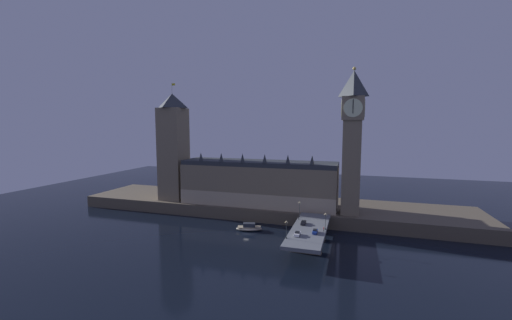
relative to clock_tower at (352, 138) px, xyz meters
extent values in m
plane|color=black|center=(-45.07, -25.77, -43.87)|extent=(400.00, 400.00, 0.00)
cube|color=brown|center=(-45.07, 13.23, -40.62)|extent=(220.00, 42.00, 6.49)
cube|color=#7F7056|center=(-48.61, 5.34, -26.57)|extent=(84.65, 21.24, 21.61)
cube|color=tan|center=(-48.61, -5.39, -33.48)|extent=(84.65, 0.20, 7.78)
cube|color=#2D3338|center=(-48.61, 5.34, -14.57)|extent=(84.65, 19.54, 2.40)
cone|color=#2D3338|center=(-78.84, -3.68, -10.99)|extent=(2.40, 2.40, 4.75)
cone|color=#2D3338|center=(-66.75, -3.68, -10.99)|extent=(2.40, 2.40, 4.75)
cone|color=#2D3338|center=(-54.66, -3.68, -10.99)|extent=(2.40, 2.40, 4.75)
cone|color=#2D3338|center=(-42.56, -3.68, -10.99)|extent=(2.40, 2.40, 4.75)
cone|color=#2D3338|center=(-30.47, -3.68, -10.99)|extent=(2.40, 2.40, 4.75)
cone|color=#2D3338|center=(-18.38, -3.68, -10.99)|extent=(2.40, 2.40, 4.75)
cube|color=#7F7056|center=(0.00, 0.00, -14.50)|extent=(8.55, 8.55, 45.75)
cube|color=#7F7056|center=(0.00, 0.00, 13.91)|extent=(10.09, 10.09, 11.06)
cylinder|color=beige|center=(0.00, -5.17, 13.91)|extent=(8.52, 0.25, 8.52)
cylinder|color=beige|center=(0.00, 5.17, 13.91)|extent=(8.52, 0.25, 8.52)
cylinder|color=beige|center=(5.17, 0.00, 13.91)|extent=(0.25, 8.52, 8.52)
cylinder|color=beige|center=(-5.17, 0.00, 13.91)|extent=(0.25, 8.52, 8.52)
cube|color=black|center=(0.00, -5.35, 14.55)|extent=(0.36, 0.10, 6.39)
pyramid|color=#2D3338|center=(0.00, 0.00, 25.53)|extent=(10.09, 10.09, 12.19)
sphere|color=gold|center=(0.00, 0.00, 32.43)|extent=(1.60, 1.60, 1.60)
cube|color=#7F7056|center=(-99.87, 2.65, -10.71)|extent=(13.85, 13.85, 53.33)
pyramid|color=#2D3338|center=(-99.87, 2.65, 20.11)|extent=(14.13, 14.13, 8.30)
cylinder|color=#99999E|center=(-99.87, 2.65, 27.25)|extent=(0.24, 0.24, 6.00)
cube|color=gold|center=(-98.77, 2.65, 29.35)|extent=(2.00, 0.08, 1.20)
cube|color=slate|center=(-15.65, -30.77, -37.15)|extent=(13.95, 46.00, 1.40)
cube|color=brown|center=(-15.65, -38.44, -40.86)|extent=(11.86, 3.20, 6.01)
cube|color=brown|center=(-15.65, -23.11, -40.86)|extent=(11.86, 3.20, 6.01)
cube|color=black|center=(-18.72, -26.41, -35.79)|extent=(1.80, 4.76, 0.97)
cube|color=black|center=(-18.72, -26.41, -35.08)|extent=(1.48, 2.14, 0.45)
cylinder|color=black|center=(-19.58, -24.94, -36.13)|extent=(0.22, 0.64, 0.64)
cylinder|color=black|center=(-17.86, -24.94, -36.13)|extent=(0.22, 0.64, 0.64)
cylinder|color=black|center=(-19.58, -27.89, -36.13)|extent=(0.22, 0.64, 0.64)
cylinder|color=black|center=(-17.86, -27.89, -36.13)|extent=(0.22, 0.64, 0.64)
cube|color=white|center=(-18.72, -41.25, -35.80)|extent=(1.99, 4.30, 0.95)
cube|color=black|center=(-18.72, -41.25, -35.10)|extent=(1.63, 1.94, 0.45)
cylinder|color=black|center=(-19.66, -39.91, -36.13)|extent=(0.22, 0.64, 0.64)
cylinder|color=black|center=(-17.78, -39.91, -36.13)|extent=(0.22, 0.64, 0.64)
cylinder|color=black|center=(-19.66, -42.58, -36.13)|extent=(0.22, 0.64, 0.64)
cylinder|color=black|center=(-17.78, -42.58, -36.13)|extent=(0.22, 0.64, 0.64)
cube|color=navy|center=(-12.58, -36.39, -35.83)|extent=(1.70, 4.66, 0.90)
cube|color=black|center=(-12.58, -36.39, -35.15)|extent=(1.40, 2.10, 0.45)
cylinder|color=black|center=(-11.77, -37.84, -36.13)|extent=(0.22, 0.64, 0.64)
cylinder|color=black|center=(-13.39, -37.84, -36.13)|extent=(0.22, 0.64, 0.64)
cylinder|color=black|center=(-11.77, -34.94, -36.13)|extent=(0.22, 0.64, 0.64)
cylinder|color=black|center=(-13.39, -34.94, -36.13)|extent=(0.22, 0.64, 0.64)
cylinder|color=black|center=(-9.51, -33.06, -36.01)|extent=(0.28, 0.28, 0.89)
cylinder|color=maroon|center=(-9.51, -33.06, -35.20)|extent=(0.38, 0.38, 0.74)
sphere|color=tan|center=(-9.51, -33.06, -34.71)|extent=(0.24, 0.24, 0.24)
cylinder|color=black|center=(-21.79, -20.25, -36.05)|extent=(0.28, 0.28, 0.82)
cylinder|color=black|center=(-21.79, -20.25, -35.30)|extent=(0.38, 0.38, 0.68)
sphere|color=tan|center=(-21.79, -20.25, -34.85)|extent=(0.22, 0.22, 0.22)
cylinder|color=#2D3333|center=(-22.19, -45.49, -36.20)|extent=(0.56, 0.56, 0.50)
cylinder|color=#2D3333|center=(-22.19, -45.49, -33.26)|extent=(0.18, 0.18, 5.38)
sphere|color=#F9E5A3|center=(-22.19, -45.49, -30.02)|extent=(0.60, 0.60, 0.60)
sphere|color=#F9E5A3|center=(-22.64, -45.49, -30.37)|extent=(0.44, 0.44, 0.44)
sphere|color=#F9E5A3|center=(-21.74, -45.49, -30.37)|extent=(0.44, 0.44, 0.44)
cylinder|color=#2D3333|center=(-9.11, -30.77, -36.20)|extent=(0.56, 0.56, 0.50)
cylinder|color=#2D3333|center=(-9.11, -30.77, -33.18)|extent=(0.18, 0.18, 5.54)
sphere|color=#F9E5A3|center=(-9.11, -30.77, -29.86)|extent=(0.60, 0.60, 0.60)
sphere|color=#F9E5A3|center=(-9.56, -30.77, -30.21)|extent=(0.44, 0.44, 0.44)
sphere|color=#F9E5A3|center=(-8.66, -30.77, -30.21)|extent=(0.44, 0.44, 0.44)
cylinder|color=#2D3333|center=(-22.19, -16.05, -36.20)|extent=(0.56, 0.56, 0.50)
cylinder|color=#2D3333|center=(-22.19, -16.05, -33.01)|extent=(0.18, 0.18, 5.89)
sphere|color=#F9E5A3|center=(-22.19, -16.05, -29.52)|extent=(0.60, 0.60, 0.60)
sphere|color=#F9E5A3|center=(-22.64, -16.05, -29.87)|extent=(0.44, 0.44, 0.44)
sphere|color=#F9E5A3|center=(-21.74, -16.05, -29.87)|extent=(0.44, 0.44, 0.44)
ellipsoid|color=#B2A893|center=(-45.43, -20.33, -42.98)|extent=(13.20, 7.72, 1.78)
cube|color=tan|center=(-45.43, -20.33, -42.17)|extent=(11.52, 6.43, 0.24)
cube|color=#2D333D|center=(-45.43, -20.33, -41.16)|extent=(6.15, 4.24, 1.78)
camera|label=1|loc=(1.06, -157.44, 5.29)|focal=22.00mm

